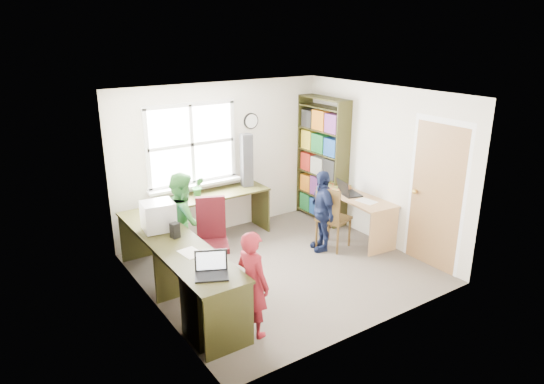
# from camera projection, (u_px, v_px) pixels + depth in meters

# --- Properties ---
(room) EXTENTS (3.64, 3.44, 2.44)m
(room) POSITION_uv_depth(u_px,v_px,m) (279.00, 183.00, 6.42)
(room) COLOR #4E463D
(room) RESTS_ON ground
(l_desk) EXTENTS (2.38, 2.95, 0.75)m
(l_desk) POSITION_uv_depth(u_px,v_px,m) (205.00, 272.00, 5.67)
(l_desk) COLOR #343315
(l_desk) RESTS_ON ground
(right_desk) EXTENTS (0.66, 1.24, 0.69)m
(right_desk) POSITION_uv_depth(u_px,v_px,m) (359.00, 209.00, 7.51)
(right_desk) COLOR tan
(right_desk) RESTS_ON ground
(bookshelf) EXTENTS (0.30, 1.02, 2.10)m
(bookshelf) POSITION_uv_depth(u_px,v_px,m) (322.00, 163.00, 8.21)
(bookshelf) COLOR #343315
(bookshelf) RESTS_ON ground
(swivel_chair) EXTENTS (0.65, 0.65, 1.06)m
(swivel_chair) POSITION_uv_depth(u_px,v_px,m) (212.00, 243.00, 6.45)
(swivel_chair) COLOR black
(swivel_chair) RESTS_ON ground
(wooden_chair) EXTENTS (0.54, 0.54, 0.98)m
(wooden_chair) POSITION_uv_depth(u_px,v_px,m) (331.00, 216.00, 7.16)
(wooden_chair) COLOR #4F391A
(wooden_chair) RESTS_ON ground
(crt_monitor) EXTENTS (0.42, 0.38, 0.38)m
(crt_monitor) POSITION_uv_depth(u_px,v_px,m) (158.00, 216.00, 6.04)
(crt_monitor) COLOR silver
(crt_monitor) RESTS_ON l_desk
(laptop_left) EXTENTS (0.43, 0.40, 0.23)m
(laptop_left) POSITION_uv_depth(u_px,v_px,m) (211.00, 269.00, 4.99)
(laptop_left) COLOR black
(laptop_left) RESTS_ON l_desk
(laptop_right) EXTENTS (0.37, 0.41, 0.24)m
(laptop_right) POSITION_uv_depth(u_px,v_px,m) (347.00, 191.00, 7.56)
(laptop_right) COLOR black
(laptop_right) RESTS_ON right_desk
(speaker_a) EXTENTS (0.11, 0.11, 0.19)m
(speaker_a) POSITION_uv_depth(u_px,v_px,m) (175.00, 230.00, 5.86)
(speaker_a) COLOR black
(speaker_a) RESTS_ON l_desk
(speaker_b) EXTENTS (0.09, 0.09, 0.17)m
(speaker_b) POSITION_uv_depth(u_px,v_px,m) (153.00, 218.00, 6.27)
(speaker_b) COLOR black
(speaker_b) RESTS_ON l_desk
(cd_tower) EXTENTS (0.19, 0.18, 0.85)m
(cd_tower) POSITION_uv_depth(u_px,v_px,m) (247.00, 160.00, 7.68)
(cd_tower) COLOR black
(cd_tower) RESTS_ON l_desk
(game_box) EXTENTS (0.36, 0.36, 0.06)m
(game_box) POSITION_uv_depth(u_px,v_px,m) (338.00, 187.00, 7.85)
(game_box) COLOR red
(game_box) RESTS_ON right_desk
(paper_a) EXTENTS (0.24, 0.31, 0.00)m
(paper_a) POSITION_uv_depth(u_px,v_px,m) (191.00, 253.00, 5.48)
(paper_a) COLOR silver
(paper_a) RESTS_ON l_desk
(paper_b) EXTENTS (0.24, 0.32, 0.00)m
(paper_b) POSITION_uv_depth(u_px,v_px,m) (366.00, 201.00, 7.29)
(paper_b) COLOR silver
(paper_b) RESTS_ON right_desk
(potted_plant) EXTENTS (0.21, 0.19, 0.31)m
(potted_plant) POSITION_uv_depth(u_px,v_px,m) (198.00, 187.00, 7.26)
(potted_plant) COLOR #29672D
(potted_plant) RESTS_ON l_desk
(person_red) EXTENTS (0.37, 0.49, 1.20)m
(person_red) POSITION_uv_depth(u_px,v_px,m) (253.00, 284.00, 5.12)
(person_red) COLOR maroon
(person_red) RESTS_ON ground
(person_green) EXTENTS (0.68, 0.78, 1.37)m
(person_green) POSITION_uv_depth(u_px,v_px,m) (184.00, 221.00, 6.56)
(person_green) COLOR #357F32
(person_green) RESTS_ON ground
(person_navy) EXTENTS (0.51, 0.78, 1.23)m
(person_navy) POSITION_uv_depth(u_px,v_px,m) (322.00, 211.00, 7.14)
(person_navy) COLOR #121A38
(person_navy) RESTS_ON ground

